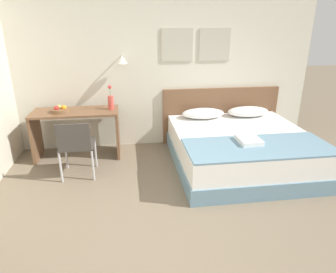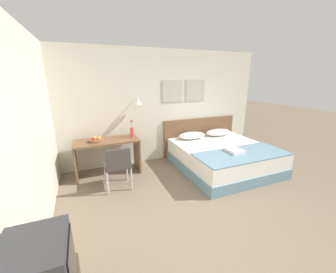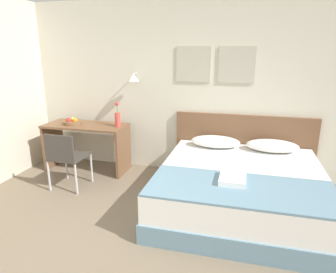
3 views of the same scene
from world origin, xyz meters
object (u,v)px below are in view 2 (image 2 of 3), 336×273
object	(u,v)px
pillow_left	(192,136)
flower_vase	(132,131)
bed	(223,157)
headboard	(200,136)
throw_blanket	(242,154)
desk_chair	(118,164)
desk	(107,150)
fruit_bowl	(96,140)
pillow_right	(218,132)
folded_towel_near_foot	(234,150)

from	to	relation	value
pillow_left	flower_vase	bearing A→B (deg)	-177.81
bed	headboard	xyz separation A→B (m)	(-0.00, 1.04, 0.22)
throw_blanket	desk_chair	xyz separation A→B (m)	(-2.37, 0.53, -0.04)
desk	fruit_bowl	world-z (taller)	fruit_bowl
desk	desk_chair	world-z (taller)	desk_chair
bed	pillow_left	size ratio (longest dim) A/B	2.85
headboard	pillow_right	distance (m)	0.50
throw_blanket	flower_vase	size ratio (longest dim) A/B	4.98
headboard	fruit_bowl	distance (m)	2.71
pillow_left	bed	bearing A→B (deg)	-62.73
folded_towel_near_foot	flower_vase	world-z (taller)	flower_vase
pillow_right	folded_towel_near_foot	bearing A→B (deg)	-111.56
pillow_right	desk	size ratio (longest dim) A/B	0.54
pillow_right	fruit_bowl	bearing A→B (deg)	-177.84
pillow_right	pillow_left	bearing A→B (deg)	180.00
bed	flower_vase	distance (m)	2.13
pillow_right	flower_vase	size ratio (longest dim) A/B	1.87
headboard	flower_vase	size ratio (longest dim) A/B	5.45
throw_blanket	desk_chair	bearing A→B (deg)	167.30
headboard	desk_chair	size ratio (longest dim) A/B	2.51
pillow_right	bed	bearing A→B (deg)	-117.27
folded_towel_near_foot	fruit_bowl	world-z (taller)	fruit_bowl
desk	throw_blanket	bearing A→B (deg)	-27.49
bed	desk_chair	size ratio (longest dim) A/B	2.46
pillow_right	flower_vase	bearing A→B (deg)	-178.57
throw_blanket	desk_chair	size ratio (longest dim) A/B	2.30
throw_blanket	folded_towel_near_foot	world-z (taller)	folded_towel_near_foot
pillow_left	fruit_bowl	size ratio (longest dim) A/B	2.52
pillow_left	fruit_bowl	distance (m)	2.28
bed	fruit_bowl	size ratio (longest dim) A/B	7.16
pillow_left	desk	size ratio (longest dim) A/B	0.54
fruit_bowl	flower_vase	distance (m)	0.77
pillow_left	folded_towel_near_foot	bearing A→B (deg)	-75.59
desk	desk_chair	bearing A→B (deg)	-82.93
pillow_left	flower_vase	world-z (taller)	flower_vase
pillow_left	pillow_right	bearing A→B (deg)	0.00
pillow_left	throw_blanket	world-z (taller)	pillow_left
throw_blanket	desk_chair	distance (m)	2.43
headboard	pillow_left	distance (m)	0.50
headboard	desk_chair	distance (m)	2.61
pillow_left	desk_chair	world-z (taller)	desk_chair
folded_towel_near_foot	throw_blanket	bearing A→B (deg)	-59.38
bed	desk	xyz separation A→B (m)	(-2.46, 0.69, 0.27)
desk	flower_vase	xyz separation A→B (m)	(0.55, 0.02, 0.35)
headboard	throw_blanket	world-z (taller)	headboard
desk_chair	flower_vase	world-z (taller)	flower_vase
headboard	pillow_left	bearing A→B (deg)	-145.21
pillow_left	throw_blanket	bearing A→B (deg)	-73.72
bed	folded_towel_near_foot	size ratio (longest dim) A/B	5.70
throw_blanket	fruit_bowl	distance (m)	2.95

